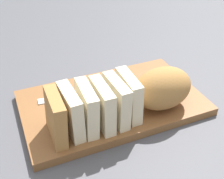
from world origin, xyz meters
name	(u,v)px	position (x,y,z in m)	size (l,w,h in m)	color
ground_plane	(112,106)	(0.00, 0.00, 0.00)	(3.00, 3.00, 0.00)	#4C4C51
cutting_board	(112,103)	(0.00, 0.00, 0.01)	(0.44, 0.26, 0.02)	brown
bread_loaf	(129,97)	(-0.01, 0.07, 0.07)	(0.34, 0.11, 0.10)	#A8753D
bread_knife	(110,87)	(-0.01, -0.04, 0.03)	(0.24, 0.04, 0.02)	silver
crumb_near_knife	(112,107)	(0.01, 0.03, 0.02)	(0.01, 0.01, 0.01)	#A8753D
crumb_near_loaf	(148,93)	(-0.09, 0.01, 0.02)	(0.01, 0.01, 0.01)	#A8753D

